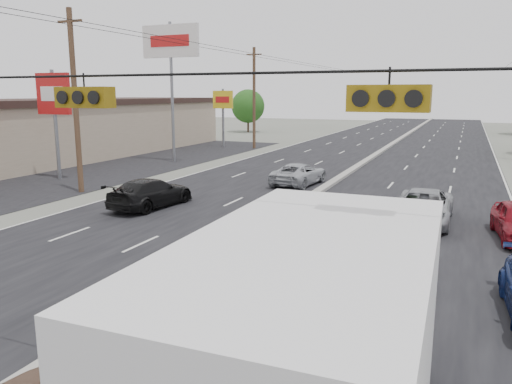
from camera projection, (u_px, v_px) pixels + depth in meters
ground at (44, 373)px, 10.01m from camera, size 200.00×200.00×0.00m
road_surface at (356, 169)px, 37.12m from camera, size 20.00×160.00×0.02m
center_median at (356, 168)px, 37.10m from camera, size 0.50×160.00×0.20m
strip_mall at (38, 132)px, 42.09m from camera, size 12.00×42.00×4.60m
parking_lot at (126, 165)px, 39.10m from camera, size 10.00×42.00×0.02m
utility_pole_left_b at (75, 101)px, 27.35m from camera, size 1.60×0.30×10.00m
utility_pole_left_c at (254, 98)px, 49.94m from camera, size 1.60×0.30×10.00m
traffic_signals at (80, 95)px, 8.41m from camera, size 25.00×0.30×0.54m
pole_sign_mid at (54, 100)px, 31.78m from camera, size 2.60×0.25×7.00m
pole_sign_billboard at (171, 50)px, 39.13m from camera, size 5.00×0.25×11.00m
pole_sign_far at (223, 104)px, 51.41m from camera, size 2.20×0.25×6.00m
tree_left_far at (248, 106)px, 71.91m from camera, size 4.80×4.80×6.12m
box_truck at (320, 361)px, 6.67m from camera, size 2.84×7.70×3.88m
red_sedan at (273, 281)px, 13.26m from camera, size 1.83×3.94×1.25m
queue_car_a at (277, 230)px, 18.05m from camera, size 2.03×3.99×1.30m
queue_car_b at (359, 246)px, 16.30m from camera, size 1.45×3.76×1.22m
queue_car_c at (423, 207)px, 21.45m from camera, size 2.37×5.05×1.40m
oncoming_near at (151, 193)px, 24.46m from camera, size 2.49×5.09×1.42m
oncoming_far at (299, 174)px, 30.57m from camera, size 2.66×4.94×1.32m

